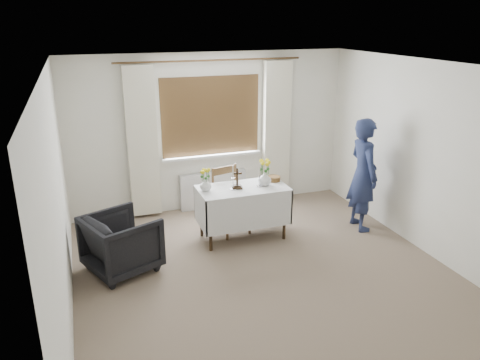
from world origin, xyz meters
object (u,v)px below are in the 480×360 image
Objects in this scene: armchair at (122,243)px; flower_vase_right at (265,179)px; altar_table at (243,213)px; flower_vase_left at (206,185)px; wooden_chair at (231,201)px; wooden_cross at (237,178)px; person at (363,175)px.

flower_vase_right is (2.03, 0.35, 0.49)m from armchair.
flower_vase_left is (-0.52, 0.05, 0.47)m from altar_table.
wooden_chair is at bearing 150.71° from flower_vase_right.
flower_vase_left is (-0.42, -0.17, 0.36)m from wooden_chair.
flower_vase_right is at bearing -43.22° from wooden_chair.
flower_vase_left is (1.19, 0.41, 0.48)m from armchair.
person is at bearing 5.04° from wooden_cross.
person is (1.86, -0.47, 0.35)m from wooden_chair.
wooden_chair reaches higher than altar_table.
person is 9.89× the size of flower_vase_left.
wooden_cross reaches higher than altar_table.
armchair is at bearing -168.09° from altar_table.
person is (1.77, -0.24, 0.45)m from altar_table.
person is 8.46× the size of flower_vase_right.
wooden_chair is 1.21× the size of armchair.
flower_vase_right is (-1.45, 0.23, 0.03)m from person.
armchair is at bearing -174.10° from wooden_chair.
flower_vase_left is at bearing 174.24° from altar_table.
armchair is 1.75m from wooden_cross.
armchair is at bearing 96.37° from person.
altar_table is at bearing 178.24° from flower_vase_right.
wooden_chair is 1.72m from armchair.
wooden_chair is 3.31× the size of wooden_cross.
flower_vase_left reaches higher than armchair.
wooden_cross is at bearing -100.53° from armchair.
wooden_chair is 0.48m from wooden_cross.
person reaches higher than wooden_cross.
person is at bearing -9.18° from flower_vase_right.
altar_table is 1.28× the size of wooden_chair.
flower_vase_right is at bearing -102.92° from armchair.
wooden_chair is at bearing 80.40° from person.
wooden_chair is at bearing 104.48° from wooden_cross.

